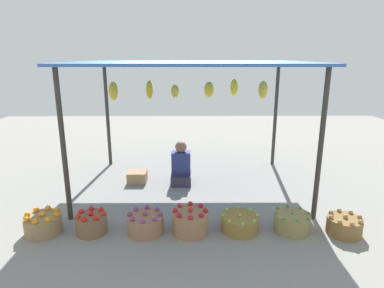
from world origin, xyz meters
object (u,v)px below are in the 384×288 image
object	(u,v)px
basket_purple_onions	(145,223)
basket_potatoes	(344,225)
basket_oranges	(43,224)
vendor_person	(181,167)
basket_red_apples	(190,221)
basket_green_chilies	(292,222)
basket_limes	(240,223)
wooden_crate_near_vendor	(137,177)
basket_red_tomatoes	(91,223)

from	to	relation	value
basket_purple_onions	basket_potatoes	xyz separation A→B (m)	(2.60, -0.06, -0.01)
basket_oranges	basket_purple_onions	distance (m)	1.34
vendor_person	basket_red_apples	world-z (taller)	vendor_person
vendor_person	basket_potatoes	world-z (taller)	vendor_person
basket_purple_onions	basket_green_chilies	bearing A→B (deg)	0.95
basket_purple_onions	basket_limes	distance (m)	1.25
basket_purple_onions	basket_green_chilies	distance (m)	1.94
basket_purple_onions	basket_limes	bearing A→B (deg)	1.94
basket_purple_onions	wooden_crate_near_vendor	distance (m)	1.81
basket_limes	basket_potatoes	bearing A→B (deg)	-4.13
basket_red_tomatoes	wooden_crate_near_vendor	world-z (taller)	basket_red_tomatoes
basket_oranges	basket_green_chilies	distance (m)	3.28
basket_oranges	vendor_person	bearing A→B (deg)	45.10
basket_green_chilies	wooden_crate_near_vendor	bearing A→B (deg)	143.21
basket_purple_onions	wooden_crate_near_vendor	xyz separation A→B (m)	(-0.38, 1.77, -0.02)
basket_purple_onions	wooden_crate_near_vendor	size ratio (longest dim) A/B	1.38
basket_purple_onions	basket_green_chilies	world-z (taller)	basket_purple_onions
basket_limes	basket_green_chilies	size ratio (longest dim) A/B	1.06
basket_oranges	basket_red_tomatoes	world-z (taller)	same
vendor_person	basket_red_tomatoes	distance (m)	2.10
basket_red_apples	basket_green_chilies	xyz separation A→B (m)	(1.35, 0.04, -0.03)
vendor_person	wooden_crate_near_vendor	size ratio (longest dim) A/B	2.28
basket_red_tomatoes	basket_purple_onions	bearing A→B (deg)	0.42
vendor_person	basket_oranges	distance (m)	2.50
basket_red_apples	basket_green_chilies	size ratio (longest dim) A/B	1.00
basket_green_chilies	basket_oranges	bearing A→B (deg)	-179.18
vendor_person	basket_oranges	bearing A→B (deg)	-134.90
basket_limes	wooden_crate_near_vendor	bearing A→B (deg)	133.41
basket_oranges	basket_purple_onions	xyz separation A→B (m)	(1.34, 0.01, -0.01)
vendor_person	basket_green_chilies	world-z (taller)	vendor_person
basket_oranges	wooden_crate_near_vendor	bearing A→B (deg)	61.86
basket_potatoes	basket_purple_onions	bearing A→B (deg)	178.78
wooden_crate_near_vendor	basket_red_apples	bearing A→B (deg)	-61.20
vendor_person	basket_red_tomatoes	size ratio (longest dim) A/B	1.92
basket_oranges	wooden_crate_near_vendor	world-z (taller)	basket_oranges
basket_red_apples	basket_green_chilies	bearing A→B (deg)	1.49
basket_red_apples	basket_oranges	bearing A→B (deg)	-179.64
vendor_person	wooden_crate_near_vendor	world-z (taller)	vendor_person
vendor_person	basket_potatoes	xyz separation A→B (m)	(2.18, -1.81, -0.18)
basket_limes	basket_red_tomatoes	bearing A→B (deg)	-178.61
basket_red_tomatoes	wooden_crate_near_vendor	xyz separation A→B (m)	(0.32, 1.78, -0.03)
basket_limes	vendor_person	bearing A→B (deg)	115.81
basket_potatoes	wooden_crate_near_vendor	world-z (taller)	basket_potatoes
vendor_person	basket_green_chilies	xyz separation A→B (m)	(1.52, -1.72, -0.18)
basket_limes	basket_green_chilies	distance (m)	0.69
basket_red_tomatoes	wooden_crate_near_vendor	bearing A→B (deg)	79.65
basket_oranges	wooden_crate_near_vendor	distance (m)	2.03
basket_limes	basket_oranges	bearing A→B (deg)	-178.73
basket_oranges	wooden_crate_near_vendor	xyz separation A→B (m)	(0.95, 1.79, -0.03)
basket_red_tomatoes	basket_green_chilies	bearing A→B (deg)	0.81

